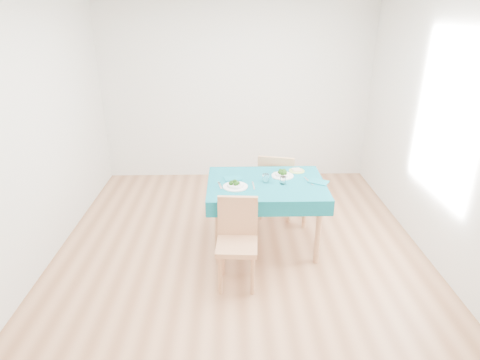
{
  "coord_description": "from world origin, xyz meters",
  "views": [
    {
      "loc": [
        -0.09,
        -3.74,
        2.43
      ],
      "look_at": [
        0.0,
        0.0,
        0.85
      ],
      "focal_mm": 30.0,
      "sensor_mm": 36.0,
      "label": 1
    }
  ],
  "objects_px": {
    "chair_far": "(277,175)",
    "bowl_far": "(283,173)",
    "bowl_near": "(235,184)",
    "chair_near": "(237,241)",
    "side_plate": "(297,171)",
    "table": "(265,214)"
  },
  "relations": [
    {
      "from": "chair_near",
      "to": "bowl_far",
      "type": "relative_size",
      "value": 3.91
    },
    {
      "from": "bowl_near",
      "to": "bowl_far",
      "type": "bearing_deg",
      "value": 28.47
    },
    {
      "from": "bowl_far",
      "to": "chair_near",
      "type": "bearing_deg",
      "value": -120.65
    },
    {
      "from": "table",
      "to": "bowl_far",
      "type": "distance_m",
      "value": 0.49
    },
    {
      "from": "chair_near",
      "to": "bowl_far",
      "type": "xyz_separation_m",
      "value": [
        0.52,
        0.87,
        0.32
      ]
    },
    {
      "from": "bowl_near",
      "to": "bowl_far",
      "type": "height_order",
      "value": "bowl_near"
    },
    {
      "from": "bowl_near",
      "to": "side_plate",
      "type": "relative_size",
      "value": 1.44
    },
    {
      "from": "table",
      "to": "side_plate",
      "type": "relative_size",
      "value": 6.91
    },
    {
      "from": "table",
      "to": "bowl_far",
      "type": "xyz_separation_m",
      "value": [
        0.19,
        0.17,
        0.42
      ]
    },
    {
      "from": "table",
      "to": "chair_near",
      "type": "relative_size",
      "value": 1.3
    },
    {
      "from": "side_plate",
      "to": "chair_far",
      "type": "bearing_deg",
      "value": 111.89
    },
    {
      "from": "table",
      "to": "bowl_near",
      "type": "relative_size",
      "value": 4.8
    },
    {
      "from": "chair_far",
      "to": "bowl_far",
      "type": "distance_m",
      "value": 0.61
    },
    {
      "from": "chair_far",
      "to": "side_plate",
      "type": "bearing_deg",
      "value": 125.54
    },
    {
      "from": "table",
      "to": "chair_near",
      "type": "height_order",
      "value": "chair_near"
    },
    {
      "from": "chair_far",
      "to": "side_plate",
      "type": "height_order",
      "value": "chair_far"
    },
    {
      "from": "chair_far",
      "to": "bowl_far",
      "type": "xyz_separation_m",
      "value": [
        -0.01,
        -0.56,
        0.25
      ]
    },
    {
      "from": "chair_far",
      "to": "bowl_far",
      "type": "bearing_deg",
      "value": 102.18
    },
    {
      "from": "bowl_far",
      "to": "bowl_near",
      "type": "bearing_deg",
      "value": -151.53
    },
    {
      "from": "bowl_near",
      "to": "bowl_far",
      "type": "distance_m",
      "value": 0.59
    },
    {
      "from": "bowl_near",
      "to": "chair_near",
      "type": "bearing_deg",
      "value": -89.41
    },
    {
      "from": "chair_near",
      "to": "chair_far",
      "type": "bearing_deg",
      "value": 73.45
    }
  ]
}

